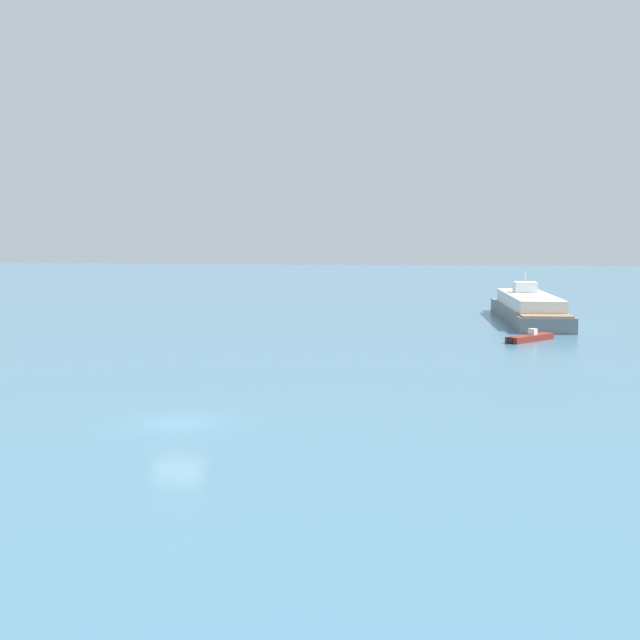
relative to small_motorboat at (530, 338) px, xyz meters
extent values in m
plane|color=teal|center=(-20.14, -34.63, -0.28)|extent=(400.00, 400.00, 0.00)
cube|color=maroon|center=(0.01, 0.02, -0.02)|extent=(4.36, 4.86, 0.52)
cube|color=white|center=(0.27, 0.32, 0.49)|extent=(0.78, 0.77, 0.50)
cube|color=black|center=(-1.80, -2.14, 0.00)|extent=(0.43, 0.42, 0.56)
cube|color=slate|center=(1.67, 17.02, 0.43)|extent=(6.10, 24.14, 1.43)
cube|color=white|center=(1.67, 17.02, 1.80)|extent=(5.12, 18.84, 1.30)
cube|color=white|center=(1.54, 20.01, 3.00)|extent=(2.38, 2.50, 1.10)
cube|color=#937551|center=(2.10, 7.45, 1.23)|extent=(4.73, 4.51, 0.16)
cylinder|color=silver|center=(1.54, 20.01, 4.25)|extent=(0.10, 0.10, 1.40)
camera|label=1|loc=(-8.14, -75.66, 8.89)|focal=50.34mm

